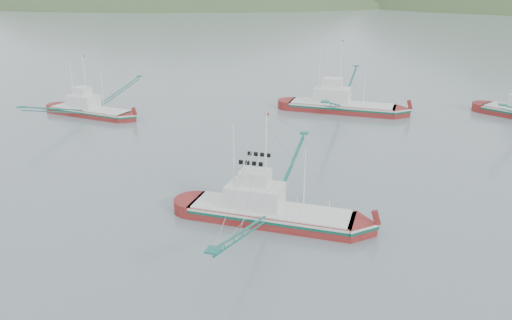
# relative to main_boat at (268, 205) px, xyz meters

# --- Properties ---
(ground) EXTENTS (1200.00, 1200.00, 0.00)m
(ground) POSITION_rel_main_boat_xyz_m (-2.50, -1.02, -1.38)
(ground) COLOR slate
(ground) RESTS_ON ground
(main_boat) EXTENTS (13.16, 23.78, 9.62)m
(main_boat) POSITION_rel_main_boat_xyz_m (0.00, 0.00, 0.00)
(main_boat) COLOR maroon
(main_boat) RESTS_ON ground
(bg_boat_far) EXTENTS (15.31, 27.57, 11.15)m
(bg_boat_far) POSITION_rel_main_boat_xyz_m (0.71, 37.00, 0.15)
(bg_boat_far) COLOR maroon
(bg_boat_far) RESTS_ON ground
(bg_boat_left) EXTENTS (12.87, 22.51, 9.17)m
(bg_boat_left) POSITION_rel_main_boat_xyz_m (-33.02, 24.58, 0.10)
(bg_boat_left) COLOR maroon
(bg_boat_left) RESTS_ON ground
(headland_left) EXTENTS (448.00, 308.00, 210.00)m
(headland_left) POSITION_rel_main_boat_xyz_m (-182.50, 358.98, -1.38)
(headland_left) COLOR #3A542B
(headland_left) RESTS_ON ground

